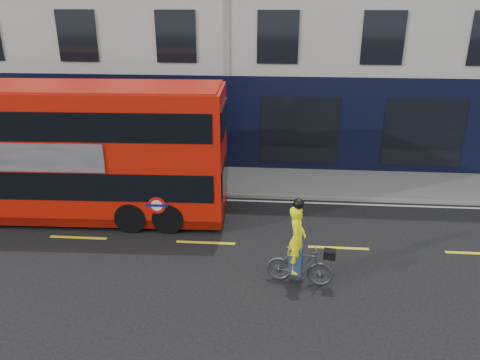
# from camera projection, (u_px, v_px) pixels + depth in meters

# --- Properties ---
(ground) EXTENTS (120.00, 120.00, 0.00)m
(ground) POSITION_uv_depth(u_px,v_px,m) (198.00, 270.00, 12.86)
(ground) COLOR black
(ground) RESTS_ON ground
(pavement) EXTENTS (60.00, 3.00, 0.12)m
(pavement) POSITION_uv_depth(u_px,v_px,m) (224.00, 180.00, 18.85)
(pavement) COLOR slate
(pavement) RESTS_ON ground
(kerb) EXTENTS (60.00, 0.12, 0.13)m
(kerb) POSITION_uv_depth(u_px,v_px,m) (220.00, 195.00, 17.46)
(kerb) COLOR gray
(kerb) RESTS_ON ground
(road_edge_line) EXTENTS (58.00, 0.10, 0.01)m
(road_edge_line) POSITION_uv_depth(u_px,v_px,m) (219.00, 200.00, 17.21)
(road_edge_line) COLOR silver
(road_edge_line) RESTS_ON ground
(lane_dashes) EXTENTS (58.00, 0.12, 0.01)m
(lane_dashes) POSITION_uv_depth(u_px,v_px,m) (206.00, 243.00, 14.24)
(lane_dashes) COLOR yellow
(lane_dashes) RESTS_ON ground
(bus) EXTENTS (11.09, 2.87, 4.44)m
(bus) POSITION_uv_depth(u_px,v_px,m) (58.00, 151.00, 15.25)
(bus) COLOR red
(bus) RESTS_ON ground
(cyclist) EXTENTS (1.81, 0.78, 2.40)m
(cyclist) POSITION_uv_depth(u_px,v_px,m) (299.00, 256.00, 11.98)
(cyclist) COLOR #404244
(cyclist) RESTS_ON ground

